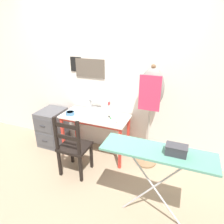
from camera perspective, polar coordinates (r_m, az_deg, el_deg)
name	(u,v)px	position (r m, az deg, el deg)	size (l,w,h in m)	color
ground_plane	(90,162)	(3.29, -6.35, -13.97)	(14.00, 14.00, 0.00)	gray
wall_back	(102,75)	(3.20, -2.77, 10.43)	(10.00, 0.07, 2.55)	silver
sewing_table	(95,122)	(3.15, -4.91, -2.78)	(1.06, 0.49, 0.71)	silver
sewing_machine	(100,105)	(3.14, -3.56, 2.01)	(0.37, 0.16, 0.33)	white
fabric_bowl	(70,113)	(3.20, -11.87, -0.33)	(0.14, 0.14, 0.05)	teal
scissors	(118,122)	(2.90, 1.86, -2.87)	(0.11, 0.08, 0.01)	silver
thread_spool_near_machine	(109,116)	(3.04, -0.84, -1.27)	(0.04, 0.04, 0.04)	black
thread_spool_mid_table	(111,118)	(2.98, -0.35, -1.74)	(0.03, 0.03, 0.04)	green
wooden_chair	(74,147)	(2.88, -10.91, -9.83)	(0.40, 0.38, 0.93)	black
filing_cabinet	(52,127)	(3.74, -16.65, -4.18)	(0.39, 0.50, 0.64)	#4C4C51
dress_form	(151,95)	(2.78, 11.13, 4.92)	(0.34, 0.32, 1.54)	#846647
ironing_board	(157,155)	(2.04, 12.73, -11.93)	(1.10, 0.33, 0.89)	#518E7A
storage_box	(176,150)	(1.97, 17.90, -10.28)	(0.20, 0.12, 0.10)	#333338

